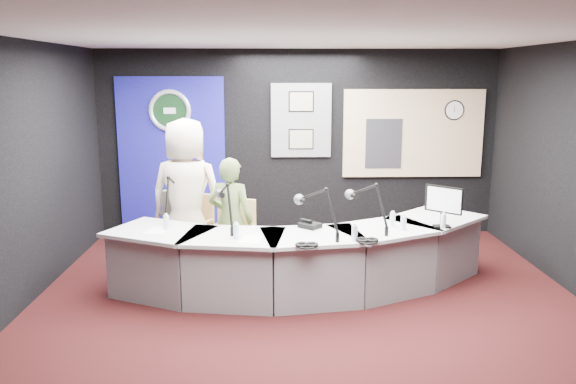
{
  "coord_description": "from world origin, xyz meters",
  "views": [
    {
      "loc": [
        -0.36,
        -5.71,
        2.44
      ],
      "look_at": [
        -0.2,
        0.8,
        1.1
      ],
      "focal_mm": 36.0,
      "sensor_mm": 36.0,
      "label": 1
    }
  ],
  "objects_px": {
    "person_woman": "(231,220)",
    "armchair_left": "(188,234)",
    "broadcast_desk": "(302,259)",
    "person_man": "(187,196)",
    "armchair_right": "(231,246)"
  },
  "relations": [
    {
      "from": "broadcast_desk",
      "to": "person_woman",
      "type": "height_order",
      "value": "person_woman"
    },
    {
      "from": "broadcast_desk",
      "to": "person_woman",
      "type": "bearing_deg",
      "value": 157.78
    },
    {
      "from": "broadcast_desk",
      "to": "armchair_right",
      "type": "bearing_deg",
      "value": 157.78
    },
    {
      "from": "armchair_left",
      "to": "person_man",
      "type": "height_order",
      "value": "person_man"
    },
    {
      "from": "armchair_left",
      "to": "broadcast_desk",
      "type": "bearing_deg",
      "value": -1.3
    },
    {
      "from": "broadcast_desk",
      "to": "person_woman",
      "type": "xyz_separation_m",
      "value": [
        -0.82,
        0.34,
        0.37
      ]
    },
    {
      "from": "person_man",
      "to": "person_woman",
      "type": "bearing_deg",
      "value": 157.9
    },
    {
      "from": "broadcast_desk",
      "to": "armchair_left",
      "type": "distance_m",
      "value": 1.56
    },
    {
      "from": "broadcast_desk",
      "to": "person_woman",
      "type": "distance_m",
      "value": 0.96
    },
    {
      "from": "person_woman",
      "to": "armchair_right",
      "type": "bearing_deg",
      "value": -0.0
    },
    {
      "from": "person_woman",
      "to": "person_man",
      "type": "bearing_deg",
      "value": -17.99
    },
    {
      "from": "armchair_left",
      "to": "armchair_right",
      "type": "distance_m",
      "value": 0.67
    },
    {
      "from": "armchair_left",
      "to": "armchair_right",
      "type": "bearing_deg",
      "value": -7.56
    },
    {
      "from": "armchair_right",
      "to": "person_woman",
      "type": "bearing_deg",
      "value": 0.0
    },
    {
      "from": "person_woman",
      "to": "armchair_left",
      "type": "bearing_deg",
      "value": -17.99
    }
  ]
}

